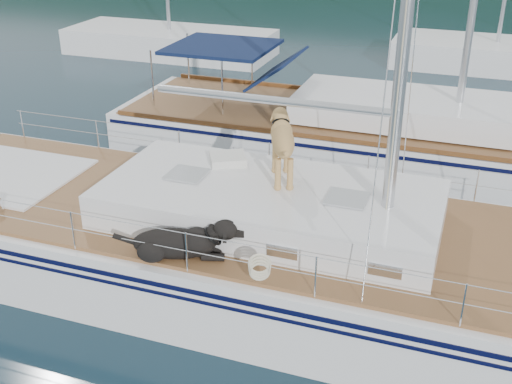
% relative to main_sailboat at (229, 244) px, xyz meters
% --- Properties ---
extents(ground, '(120.00, 120.00, 0.00)m').
position_rel_main_sailboat_xyz_m(ground, '(-0.10, 0.00, -0.68)').
color(ground, black).
rests_on(ground, ground).
extents(main_sailboat, '(12.00, 3.86, 14.01)m').
position_rel_main_sailboat_xyz_m(main_sailboat, '(0.00, 0.00, 0.00)').
color(main_sailboat, white).
rests_on(main_sailboat, ground).
extents(neighbor_sailboat, '(11.00, 3.50, 13.30)m').
position_rel_main_sailboat_xyz_m(neighbor_sailboat, '(0.86, 5.76, -0.06)').
color(neighbor_sailboat, white).
rests_on(neighbor_sailboat, ground).
extents(bg_boat_west, '(8.00, 3.00, 11.65)m').
position_rel_main_sailboat_xyz_m(bg_boat_west, '(-8.10, 14.00, -0.24)').
color(bg_boat_west, white).
rests_on(bg_boat_west, ground).
extents(bg_boat_center, '(7.20, 3.00, 11.65)m').
position_rel_main_sailboat_xyz_m(bg_boat_center, '(3.90, 16.00, -0.23)').
color(bg_boat_center, white).
rests_on(bg_boat_center, ground).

